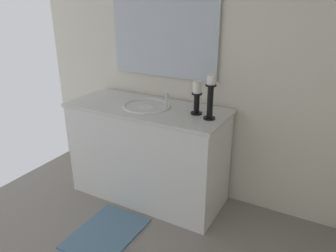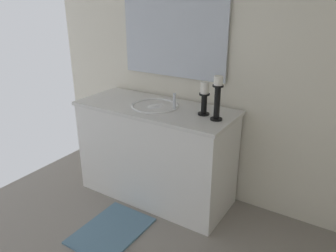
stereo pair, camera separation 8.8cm
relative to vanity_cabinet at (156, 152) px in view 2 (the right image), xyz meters
The scene contains 7 objects.
wall_left 0.88m from the vanity_cabinet, 150.62° to the left, with size 0.04×2.99×2.45m, color silver.
vanity_cabinet is the anchor object (origin of this frame).
sink_basin 0.39m from the vanity_cabinet, 90.00° to the left, with size 0.40×0.40×0.24m.
mirror 1.06m from the vanity_cabinet, behind, with size 0.02×0.99×0.80m, color silver.
candle_holder_tall 0.83m from the vanity_cabinet, 87.60° to the left, with size 0.09×0.09×0.33m.
candle_holder_short 0.71m from the vanity_cabinet, 93.90° to the left, with size 0.09×0.09×0.26m.
bath_mat 0.75m from the vanity_cabinet, ahead, with size 0.60×0.44×0.02m, color slate.
Camera 2 is at (0.86, 1.28, 1.70)m, focal length 34.66 mm.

